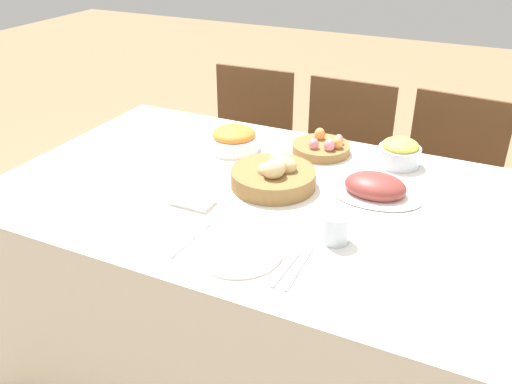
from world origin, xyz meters
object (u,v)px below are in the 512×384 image
chair_far_right (444,189)px  fork (192,239)px  butter_dish (193,199)px  knife (288,266)px  drinking_cup (335,228)px  pineapple_bowl (400,153)px  chair_far_left (245,150)px  ham_platter (375,188)px  carrot_bowl (234,139)px  dinner_plate (238,251)px  chair_far_center (338,169)px  bread_basket (274,175)px  egg_basket (322,147)px  spoon (299,269)px

chair_far_right → fork: chair_far_right is taller
chair_far_right → butter_dish: (-0.65, -1.04, 0.31)m
knife → drinking_cup: size_ratio=2.36×
pineapple_bowl → knife: 0.75m
chair_far_left → butter_dish: chair_far_left is taller
ham_platter → pineapple_bowl: pineapple_bowl is taller
carrot_bowl → fork: (0.18, -0.61, -0.04)m
butter_dish → dinner_plate: bearing=-35.6°
carrot_bowl → pineapple_bowl: size_ratio=1.27×
ham_platter → fork: size_ratio=1.54×
chair_far_center → dinner_plate: bearing=-84.3°
pineapple_bowl → fork: 0.85m
chair_far_center → drinking_cup: 1.15m
pineapple_bowl → butter_dish: pineapple_bowl is taller
chair_far_left → ham_platter: (0.84, -0.74, 0.32)m
bread_basket → dinner_plate: (0.07, -0.40, -0.04)m
chair_far_right → pineapple_bowl: chair_far_right is taller
chair_far_center → bread_basket: bread_basket is taller
chair_far_right → knife: 1.28m
chair_far_right → butter_dish: size_ratio=6.79×
chair_far_right → bread_basket: (-0.47, -0.82, 0.34)m
ham_platter → drinking_cup: bearing=-95.8°
chair_far_right → fork: bearing=-108.6°
chair_far_right → bread_basket: size_ratio=3.10×
knife → butter_dish: butter_dish is taller
chair_far_right → carrot_bowl: (-0.73, -0.61, 0.34)m
chair_far_center → fork: chair_far_center is taller
egg_basket → carrot_bowl: 0.33m
pineapple_bowl → knife: (-0.12, -0.74, -0.05)m
ham_platter → butter_dish: bearing=-148.9°
chair_far_left → knife: size_ratio=4.40×
pineapple_bowl → fork: (-0.41, -0.74, -0.05)m
bread_basket → ham_platter: 0.33m
dinner_plate → chair_far_right: bearing=71.7°
dinner_plate → drinking_cup: drinking_cup is taller
butter_dish → spoon: bearing=-22.8°
egg_basket → butter_dish: egg_basket is taller
ham_platter → butter_dish: (-0.50, -0.30, -0.01)m
chair_far_center → spoon: (0.27, -1.22, 0.30)m
fork → knife: (0.29, 0.00, 0.00)m
knife → egg_basket: bearing=104.5°
spoon → drinking_cup: size_ratio=2.36×
pineapple_bowl → dinner_plate: pineapple_bowl is taller
chair_far_right → chair_far_center: size_ratio=1.00×
carrot_bowl → knife: 0.77m
chair_far_right → chair_far_left: same height
egg_basket → chair_far_left: bearing=139.3°
ham_platter → chair_far_right: bearing=78.2°
egg_basket → fork: (-0.13, -0.72, -0.02)m
chair_far_right → ham_platter: chair_far_right is taller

